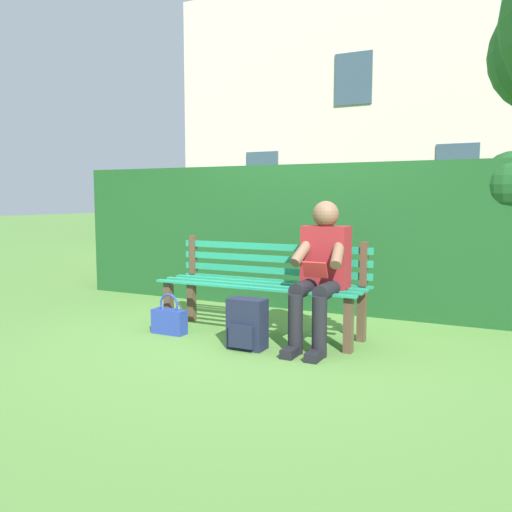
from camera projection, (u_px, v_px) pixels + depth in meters
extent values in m
plane|color=#517F38|center=(261.00, 335.00, 4.83)|extent=(60.00, 60.00, 0.00)
cube|color=#4C3828|center=(349.00, 325.00, 4.25)|extent=(0.07, 0.07, 0.45)
cube|color=#4C3828|center=(169.00, 305.00, 5.02)|extent=(0.07, 0.07, 0.45)
cube|color=#4C3828|center=(362.00, 315.00, 4.59)|extent=(0.07, 0.07, 0.45)
cube|color=#4C3828|center=(192.00, 298.00, 5.36)|extent=(0.07, 0.07, 0.45)
cube|color=#1E8460|center=(272.00, 280.00, 4.99)|extent=(1.89, 0.06, 0.02)
cube|color=#1E8460|center=(265.00, 283.00, 4.85)|extent=(1.89, 0.06, 0.02)
cube|color=#1E8460|center=(257.00, 285.00, 4.71)|extent=(1.89, 0.06, 0.02)
cube|color=#1E8460|center=(249.00, 288.00, 4.56)|extent=(1.89, 0.06, 0.02)
cube|color=#4C3828|center=(364.00, 264.00, 4.58)|extent=(0.06, 0.06, 0.38)
cube|color=#4C3828|center=(193.00, 254.00, 5.35)|extent=(0.06, 0.06, 0.38)
cube|color=#1E8460|center=(272.00, 271.00, 4.98)|extent=(1.89, 0.02, 0.06)
cube|color=#1E8460|center=(272.00, 259.00, 4.96)|extent=(1.89, 0.02, 0.06)
cube|color=#1E8460|center=(272.00, 247.00, 4.95)|extent=(1.89, 0.02, 0.06)
cube|color=maroon|center=(326.00, 257.00, 4.50)|extent=(0.38, 0.22, 0.52)
sphere|color=brown|center=(326.00, 214.00, 4.45)|extent=(0.22, 0.22, 0.22)
cylinder|color=black|center=(329.00, 290.00, 4.30)|extent=(0.13, 0.42, 0.13)
cylinder|color=black|center=(305.00, 288.00, 4.39)|extent=(0.13, 0.42, 0.13)
cylinder|color=black|center=(319.00, 327.00, 4.14)|extent=(0.12, 0.12, 0.47)
cylinder|color=black|center=(295.00, 324.00, 4.23)|extent=(0.12, 0.12, 0.47)
cube|color=black|center=(315.00, 355.00, 4.09)|extent=(0.10, 0.24, 0.07)
cube|color=black|center=(291.00, 352.00, 4.18)|extent=(0.10, 0.24, 0.07)
cylinder|color=brown|center=(338.00, 252.00, 4.30)|extent=(0.14, 0.32, 0.26)
cylinder|color=brown|center=(303.00, 250.00, 4.44)|extent=(0.14, 0.32, 0.26)
cube|color=#B22626|center=(315.00, 270.00, 4.28)|extent=(0.20, 0.07, 0.13)
cube|color=#19471E|center=(328.00, 237.00, 6.04)|extent=(6.21, 0.71, 1.59)
sphere|color=#19471E|center=(212.00, 194.00, 6.74)|extent=(0.57, 0.57, 0.57)
cube|color=beige|center=(368.00, 120.00, 13.90)|extent=(9.51, 2.74, 6.48)
cube|color=#334756|center=(457.00, 171.00, 11.76)|extent=(0.90, 0.04, 1.20)
cube|color=#334756|center=(262.00, 175.00, 13.87)|extent=(0.90, 0.04, 1.20)
cube|color=#334756|center=(353.00, 79.00, 12.58)|extent=(0.90, 0.04, 1.20)
cube|color=#191E33|center=(247.00, 324.00, 4.37)|extent=(0.31, 0.18, 0.41)
cube|color=#191E33|center=(241.00, 337.00, 4.28)|extent=(0.21, 0.04, 0.18)
cylinder|color=#191E33|center=(263.00, 320.00, 4.42)|extent=(0.04, 0.04, 0.25)
cylinder|color=#191E33|center=(243.00, 317.00, 4.50)|extent=(0.04, 0.04, 0.25)
cube|color=navy|center=(169.00, 322.00, 4.86)|extent=(0.32, 0.13, 0.22)
torus|color=navy|center=(169.00, 304.00, 4.84)|extent=(0.20, 0.02, 0.20)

